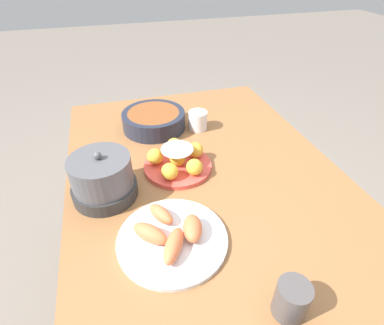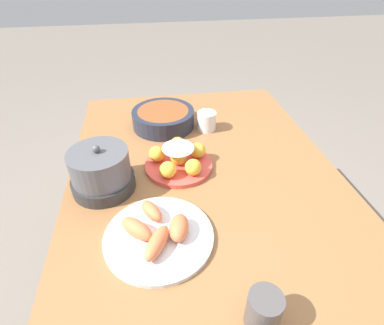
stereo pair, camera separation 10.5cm
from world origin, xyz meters
The scene contains 8 objects.
ground_plane centered at (0.00, 0.00, 0.00)m, with size 12.00×12.00×0.00m, color slate.
dining_table centered at (0.00, 0.00, 0.63)m, with size 1.40×0.96×0.71m.
cake_plate centered at (0.07, 0.09, 0.75)m, with size 0.25×0.25×0.09m.
serving_bowl centered at (0.38, 0.12, 0.76)m, with size 0.27×0.27×0.08m.
seafood_platter centered at (-0.25, 0.18, 0.73)m, with size 0.30×0.30×0.06m.
cup_near centered at (0.32, -0.06, 0.76)m, with size 0.08×0.08×0.08m.
cup_far centered at (-0.51, -0.02, 0.76)m, with size 0.07×0.07×0.09m.
warming_pot centered at (-0.01, 0.35, 0.78)m, with size 0.21×0.21×0.17m.
Camera 1 is at (-0.78, 0.28, 1.38)m, focal length 28.00 mm.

